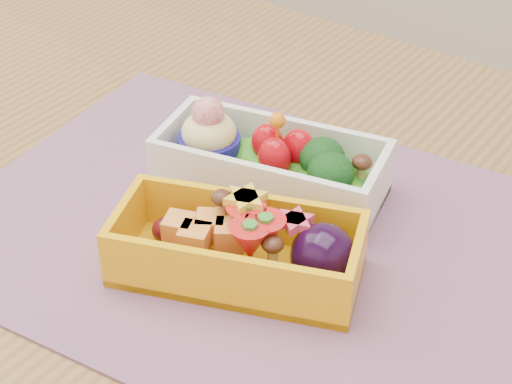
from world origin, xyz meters
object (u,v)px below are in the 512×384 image
Objects in this scene: bento_white at (270,165)px; bento_yellow at (242,248)px; placemat at (245,230)px; table at (236,317)px.

bento_white reaches higher than bento_yellow.
bento_white reaches higher than placemat.
placemat is 2.32× the size of bento_yellow.
bento_white is at bearing 93.71° from bento_yellow.
bento_white is 1.02× the size of bento_yellow.
table is 0.14m from bento_yellow.
placemat is at bearing 103.72° from bento_yellow.
bento_yellow is at bearing -46.49° from table.
table is 0.14m from bento_white.
bento_yellow is at bearing -78.18° from bento_white.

